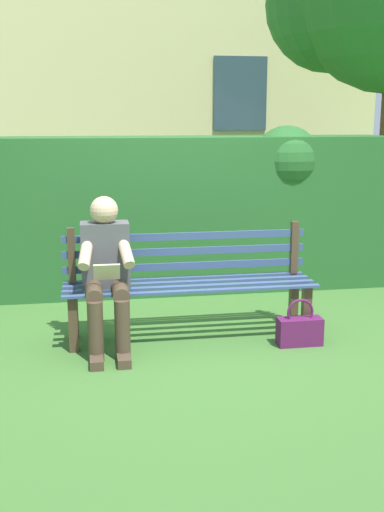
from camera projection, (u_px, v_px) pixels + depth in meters
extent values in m
plane|color=#3D6B2D|center=(190.00, 337.00, 5.19)|extent=(60.00, 60.00, 0.00)
cube|color=#4C3828|center=(306.00, 312.00, 5.14)|extent=(0.07, 0.07, 0.45)
cube|color=#4C3828|center=(73.00, 324.00, 4.83)|extent=(0.07, 0.07, 0.45)
cube|color=#4C3828|center=(294.00, 301.00, 5.45)|extent=(0.07, 0.07, 0.45)
cube|color=#4C3828|center=(74.00, 312.00, 5.15)|extent=(0.07, 0.07, 0.45)
cube|color=#384C7A|center=(186.00, 278.00, 5.30)|extent=(2.06, 0.06, 0.02)
cube|color=#384C7A|center=(189.00, 282.00, 5.16)|extent=(2.06, 0.06, 0.02)
cube|color=#384C7A|center=(191.00, 287.00, 5.02)|extent=(2.06, 0.06, 0.02)
cube|color=#384C7A|center=(194.00, 291.00, 4.89)|extent=(2.06, 0.06, 0.02)
cube|color=#4C3828|center=(294.00, 247.00, 5.39)|extent=(0.06, 0.06, 0.45)
cube|color=#4C3828|center=(72.00, 255.00, 5.08)|extent=(0.06, 0.06, 0.45)
cube|color=#384C7A|center=(186.00, 266.00, 5.26)|extent=(2.06, 0.02, 0.06)
cube|color=#384C7A|center=(186.00, 251.00, 5.23)|extent=(2.06, 0.02, 0.06)
cube|color=#384C7A|center=(186.00, 236.00, 5.21)|extent=(2.06, 0.02, 0.06)
cube|color=#4C4C51|center=(105.00, 255.00, 4.94)|extent=(0.38, 0.22, 0.52)
sphere|color=#D8AD8C|center=(104.00, 210.00, 4.84)|extent=(0.22, 0.22, 0.22)
cylinder|color=#473828|center=(120.00, 290.00, 4.81)|extent=(0.13, 0.42, 0.13)
cylinder|color=#473828|center=(94.00, 291.00, 4.78)|extent=(0.13, 0.42, 0.13)
cylinder|color=#473828|center=(123.00, 330.00, 4.66)|extent=(0.12, 0.12, 0.47)
cylinder|color=#473828|center=(96.00, 332.00, 4.63)|extent=(0.12, 0.12, 0.47)
cube|color=#473828|center=(124.00, 359.00, 4.63)|extent=(0.10, 0.24, 0.07)
cube|color=#473828|center=(97.00, 361.00, 4.60)|extent=(0.10, 0.24, 0.07)
cylinder|color=#D8AD8C|center=(125.00, 250.00, 4.82)|extent=(0.14, 0.32, 0.26)
cylinder|color=#D8AD8C|center=(86.00, 251.00, 4.77)|extent=(0.14, 0.32, 0.26)
cube|color=beige|center=(107.00, 272.00, 4.71)|extent=(0.20, 0.07, 0.13)
cube|color=#265B28|center=(127.00, 215.00, 6.48)|extent=(5.59, 0.79, 1.60)
sphere|color=#265B28|center=(287.00, 160.00, 6.52)|extent=(0.71, 0.71, 0.71)
sphere|color=#2D702D|center=(332.00, 4.00, 7.83)|extent=(1.69, 1.69, 1.69)
cube|color=#334756|center=(240.00, 94.00, 10.35)|extent=(0.90, 0.04, 1.20)
cube|color=#59194C|center=(300.00, 331.00, 5.00)|extent=(0.36, 0.15, 0.22)
torus|color=#59194C|center=(300.00, 312.00, 4.96)|extent=(0.22, 0.02, 0.22)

